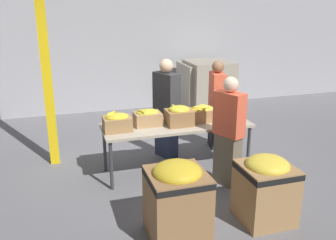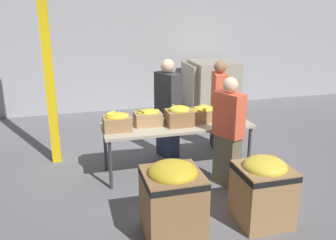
% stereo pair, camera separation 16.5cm
% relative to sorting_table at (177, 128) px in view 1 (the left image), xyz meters
% --- Properties ---
extents(ground_plane, '(30.00, 30.00, 0.00)m').
position_rel_sorting_table_xyz_m(ground_plane, '(0.00, 0.00, -0.71)').
color(ground_plane, slate).
extents(wall_back, '(16.00, 0.08, 4.00)m').
position_rel_sorting_table_xyz_m(wall_back, '(0.00, 3.68, 1.29)').
color(wall_back, '#A8A8AD').
rests_on(wall_back, ground_plane).
extents(sorting_table, '(2.25, 0.76, 0.77)m').
position_rel_sorting_table_xyz_m(sorting_table, '(0.00, 0.00, 0.00)').
color(sorting_table, '#B2A893').
rests_on(sorting_table, ground_plane).
extents(banana_box_0, '(0.40, 0.32, 0.27)m').
position_rel_sorting_table_xyz_m(banana_box_0, '(-0.91, -0.02, 0.19)').
color(banana_box_0, '#A37A4C').
rests_on(banana_box_0, sorting_table).
extents(banana_box_1, '(0.40, 0.30, 0.26)m').
position_rel_sorting_table_xyz_m(banana_box_1, '(-0.43, 0.09, 0.18)').
color(banana_box_1, tan).
rests_on(banana_box_1, sorting_table).
extents(banana_box_2, '(0.38, 0.33, 0.31)m').
position_rel_sorting_table_xyz_m(banana_box_2, '(0.02, -0.04, 0.21)').
color(banana_box_2, olive).
rests_on(banana_box_2, sorting_table).
extents(banana_box_3, '(0.40, 0.34, 0.26)m').
position_rel_sorting_table_xyz_m(banana_box_3, '(0.42, 0.05, 0.18)').
color(banana_box_3, '#A37A4C').
rests_on(banana_box_3, sorting_table).
extents(banana_box_4, '(0.40, 0.30, 0.23)m').
position_rel_sorting_table_xyz_m(banana_box_4, '(0.92, 0.09, 0.17)').
color(banana_box_4, olive).
rests_on(banana_box_4, sorting_table).
extents(volunteer_0, '(0.29, 0.45, 1.57)m').
position_rel_sorting_table_xyz_m(volunteer_0, '(0.98, 0.74, 0.07)').
color(volunteer_0, black).
rests_on(volunteer_0, ground_plane).
extents(volunteer_1, '(0.39, 0.50, 1.66)m').
position_rel_sorting_table_xyz_m(volunteer_1, '(0.02, 0.61, 0.12)').
color(volunteer_1, '#2D3856').
rests_on(volunteer_1, ground_plane).
extents(volunteer_2, '(0.37, 0.47, 1.58)m').
position_rel_sorting_table_xyz_m(volunteer_2, '(0.55, -0.63, 0.08)').
color(volunteer_2, '#6B604C').
rests_on(volunteer_2, ground_plane).
extents(donation_bin_0, '(0.64, 0.64, 0.90)m').
position_rel_sorting_table_xyz_m(donation_bin_0, '(-0.53, -1.62, -0.23)').
color(donation_bin_0, olive).
rests_on(donation_bin_0, ground_plane).
extents(donation_bin_1, '(0.61, 0.61, 0.83)m').
position_rel_sorting_table_xyz_m(donation_bin_1, '(0.58, -1.62, -0.27)').
color(donation_bin_1, '#A37A4C').
rests_on(donation_bin_1, ground_plane).
extents(support_pillar, '(0.14, 0.14, 4.00)m').
position_rel_sorting_table_xyz_m(support_pillar, '(-1.81, 0.88, 1.29)').
color(support_pillar, yellow).
rests_on(support_pillar, ground_plane).
extents(pallet_stack_0, '(1.03, 1.03, 1.15)m').
position_rel_sorting_table_xyz_m(pallet_stack_0, '(1.61, 3.00, -0.15)').
color(pallet_stack_0, olive).
rests_on(pallet_stack_0, ground_plane).
extents(pallet_stack_1, '(1.08, 1.08, 1.21)m').
position_rel_sorting_table_xyz_m(pallet_stack_1, '(1.73, 2.83, -0.11)').
color(pallet_stack_1, olive).
rests_on(pallet_stack_1, ground_plane).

